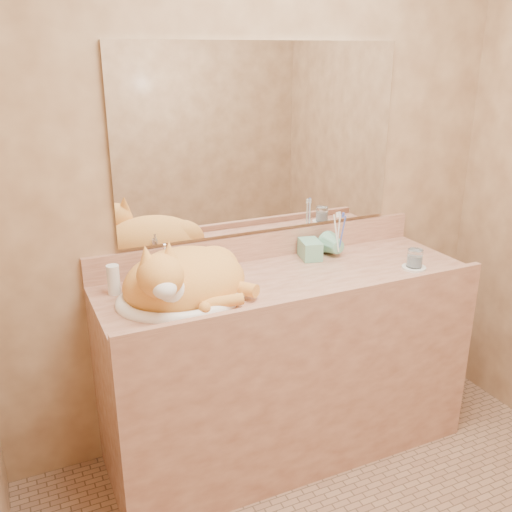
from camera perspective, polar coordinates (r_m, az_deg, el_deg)
name	(u,v)px	position (r m, az deg, el deg)	size (l,w,h in m)	color
wall_back	(261,172)	(2.52, 0.50, 8.42)	(2.40, 0.02, 2.50)	brown
vanity_counter	(287,366)	(2.59, 3.09, -10.92)	(1.60, 0.55, 0.85)	#8F5540
mirror	(262,140)	(2.49, 0.63, 11.53)	(1.30, 0.02, 0.80)	white
sink_basin	(181,281)	(2.19, -7.56, -2.47)	(0.49, 0.41, 0.15)	white
faucet	(166,265)	(2.36, -8.96, -0.88)	(0.04, 0.11, 0.15)	silver
cat	(183,277)	(2.19, -7.30, -2.13)	(0.49, 0.40, 0.27)	orange
soap_dispenser	(315,243)	(2.54, 5.90, 1.32)	(0.09, 0.09, 0.19)	#70B494
toothbrush_cup	(339,248)	(2.63, 8.27, 0.76)	(0.11, 0.11, 0.10)	#70B494
toothbrushes	(340,231)	(2.60, 8.36, 2.46)	(0.04, 0.04, 0.22)	white
saucer	(414,268)	(2.59, 15.51, -1.13)	(0.10, 0.10, 0.01)	white
water_glass	(415,258)	(2.57, 15.60, -0.22)	(0.07, 0.07, 0.08)	white
lotion_bottle	(113,280)	(2.29, -14.06, -2.31)	(0.05, 0.05, 0.12)	white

